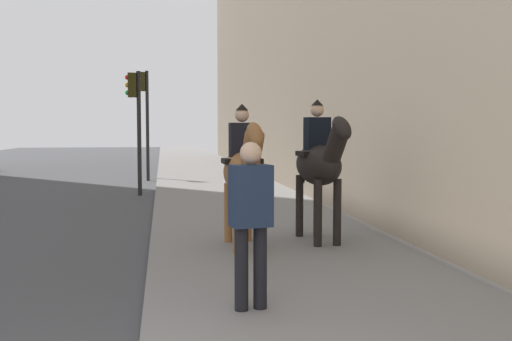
# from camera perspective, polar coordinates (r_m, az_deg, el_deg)

# --- Properties ---
(mounted_horse_near) EXTENTS (2.15, 0.62, 2.21)m
(mounted_horse_near) POSITION_cam_1_polar(r_m,az_deg,el_deg) (8.99, -1.22, 0.06)
(mounted_horse_near) COLOR brown
(mounted_horse_near) RESTS_ON sidewalk_slab
(mounted_horse_far) EXTENTS (2.15, 0.69, 2.31)m
(mounted_horse_far) POSITION_cam_1_polar(r_m,az_deg,el_deg) (9.54, 6.18, 0.77)
(mounted_horse_far) COLOR black
(mounted_horse_far) RESTS_ON sidewalk_slab
(pedestrian_greeting) EXTENTS (0.33, 0.44, 1.70)m
(pedestrian_greeting) POSITION_cam_1_polar(r_m,az_deg,el_deg) (5.92, -0.51, -4.22)
(pedestrian_greeting) COLOR black
(pedestrian_greeting) RESTS_ON sidewalk_slab
(traffic_light_near_curb) EXTENTS (0.20, 0.44, 3.61)m
(traffic_light_near_curb) POSITION_cam_1_polar(r_m,az_deg,el_deg) (17.46, -11.57, 5.55)
(traffic_light_near_curb) COLOR black
(traffic_light_near_curb) RESTS_ON ground
(traffic_light_far_curb) EXTENTS (0.20, 0.44, 4.09)m
(traffic_light_far_curb) POSITION_cam_1_polar(r_m,az_deg,el_deg) (22.38, -10.70, 5.99)
(traffic_light_far_curb) COLOR black
(traffic_light_far_curb) RESTS_ON ground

